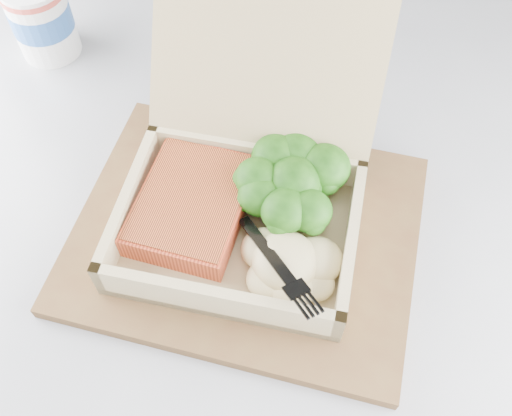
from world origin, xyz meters
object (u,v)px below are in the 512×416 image
(serving_tray, at_px, (246,232))
(cafe_table, at_px, (242,335))
(paper_cup, at_px, (41,17))
(takeout_container, at_px, (248,171))

(serving_tray, bearing_deg, cafe_table, -86.90)
(serving_tray, distance_m, paper_cup, 0.39)
(cafe_table, bearing_deg, serving_tray, 93.10)
(serving_tray, relative_size, takeout_container, 1.15)
(cafe_table, xyz_separation_m, serving_tray, (-0.00, 0.03, 0.21))
(cafe_table, bearing_deg, paper_cup, 146.33)
(takeout_container, relative_size, paper_cup, 3.09)
(takeout_container, distance_m, paper_cup, 0.36)
(takeout_container, xyz_separation_m, paper_cup, (-0.32, 0.16, -0.01))
(serving_tray, relative_size, paper_cup, 3.55)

